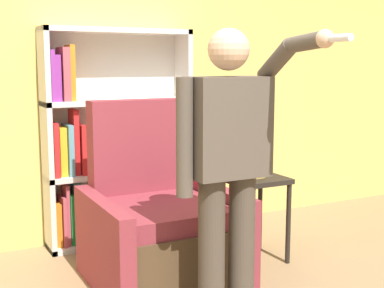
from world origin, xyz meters
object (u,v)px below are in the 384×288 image
person_standing (228,159)px  table_lamp (255,136)px  bookcase (104,140)px  side_table (254,193)px  armchair (158,226)px

person_standing → table_lamp: size_ratio=4.08×
bookcase → side_table: bearing=-45.8°
table_lamp → bookcase: bearing=134.2°
side_table → table_lamp: 0.42m
bookcase → side_table: bookcase is taller
armchair → person_standing: size_ratio=0.73×
armchair → person_standing: (0.09, -0.76, 0.58)m
armchair → side_table: armchair is taller
bookcase → armchair: (0.08, -0.89, -0.48)m
person_standing → side_table: (0.69, 0.77, -0.43)m
bookcase → person_standing: bearing=-84.0°
armchair → side_table: 0.79m
bookcase → table_lamp: 1.24m
side_table → bookcase: bearing=134.2°
table_lamp → side_table: bearing=56.3°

